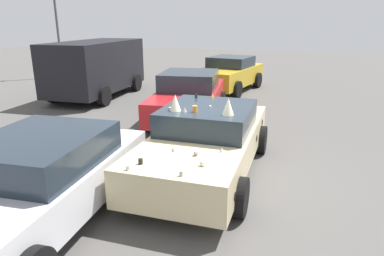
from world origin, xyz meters
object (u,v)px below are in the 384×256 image
at_px(parked_van_far_right, 96,66).
at_px(parked_sedan_row_back_far, 189,96).
at_px(art_car_decorated, 207,140).
at_px(parked_sedan_behind_left, 229,74).
at_px(lot_lamp_post, 56,18).
at_px(parked_sedan_near_right, 37,182).

bearing_deg(parked_van_far_right, parked_sedan_row_back_far, 61.91).
relative_size(art_car_decorated, parked_sedan_row_back_far, 1.00).
xyz_separation_m(parked_sedan_behind_left, lot_lamp_post, (0.67, 9.23, 2.30)).
distance_m(parked_van_far_right, parked_sedan_behind_left, 5.52).
height_order(parked_van_far_right, parked_sedan_row_back_far, parked_van_far_right).
distance_m(parked_van_far_right, parked_sedan_near_right, 9.26).
xyz_separation_m(parked_van_far_right, parked_sedan_behind_left, (2.91, -4.67, -0.48)).
relative_size(parked_sedan_row_back_far, parked_sedan_near_right, 1.05).
height_order(parked_sedan_behind_left, parked_sedan_near_right, parked_sedan_behind_left).
bearing_deg(parked_sedan_near_right, art_car_decorated, 139.87).
height_order(parked_van_far_right, parked_sedan_near_right, parked_van_far_right).
distance_m(parked_van_far_right, parked_sedan_row_back_far, 4.99).
xyz_separation_m(parked_sedan_row_back_far, lot_lamp_post, (5.58, 9.11, 2.32)).
xyz_separation_m(parked_sedan_near_right, lot_lamp_post, (11.74, 8.91, 2.34)).
distance_m(parked_sedan_row_back_far, lot_lamp_post, 10.94).
bearing_deg(lot_lamp_post, parked_sedan_near_right, -142.79).
relative_size(art_car_decorated, parked_van_far_right, 0.93).
xyz_separation_m(parked_sedan_behind_left, parked_sedan_row_back_far, (-4.92, 0.12, -0.02)).
relative_size(parked_sedan_near_right, lot_lamp_post, 0.85).
relative_size(parked_van_far_right, parked_sedan_near_right, 1.14).
bearing_deg(lot_lamp_post, parked_sedan_behind_left, -94.14).
bearing_deg(parked_sedan_row_back_far, parked_sedan_near_right, -10.67).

